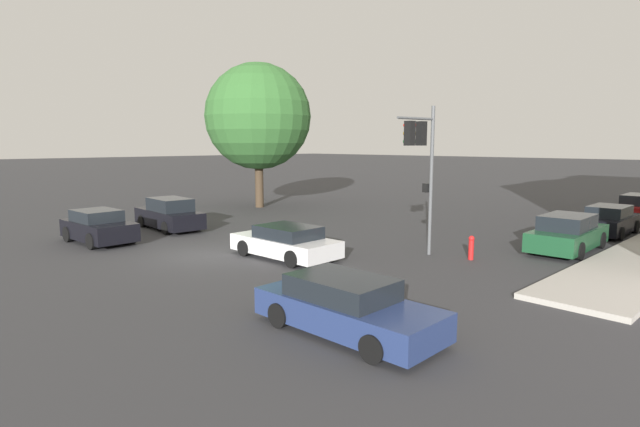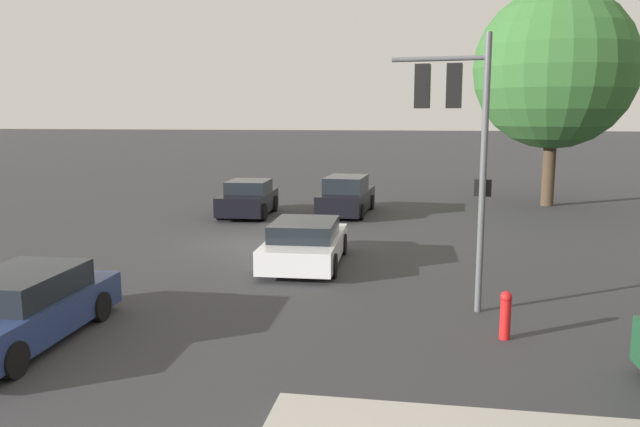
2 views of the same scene
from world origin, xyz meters
The scene contains 8 objects.
ground_plane centered at (0.00, 0.00, 0.00)m, with size 300.00×300.00×0.00m, color #333335.
street_tree centered at (-10.48, 10.82, 6.16)m, with size 7.13×7.13×9.74m.
traffic_signal centered at (6.01, 5.79, 4.01)m, with size 0.53×2.14×5.78m.
crossing_car_0 centered at (9.40, -2.08, 0.62)m, with size 4.59×1.99×1.31m.
crossing_car_1 centered at (2.59, 1.96, 0.61)m, with size 4.44×2.15×1.26m.
crossing_car_2 centered at (-5.50, -1.99, 0.70)m, with size 4.02×2.11×1.45m.
crossing_car_3 centered at (-6.59, 1.99, 0.75)m, with size 4.74×2.07×1.61m.
fire_hydrant centered at (7.74, 6.73, 0.49)m, with size 0.22×0.22×0.92m.
Camera 2 is at (19.30, 5.15, 4.14)m, focal length 35.00 mm.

